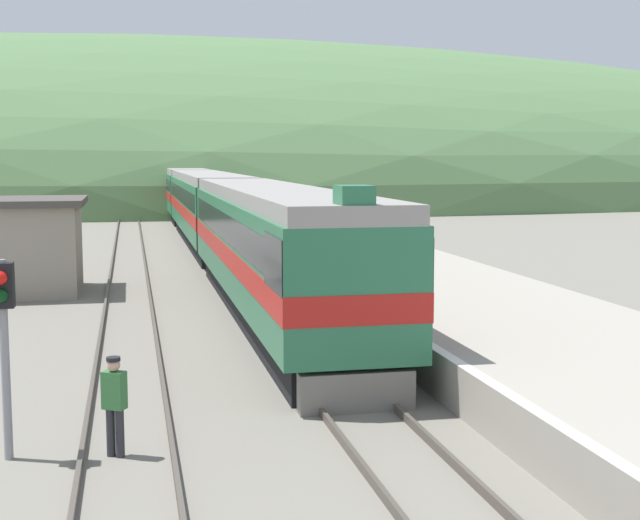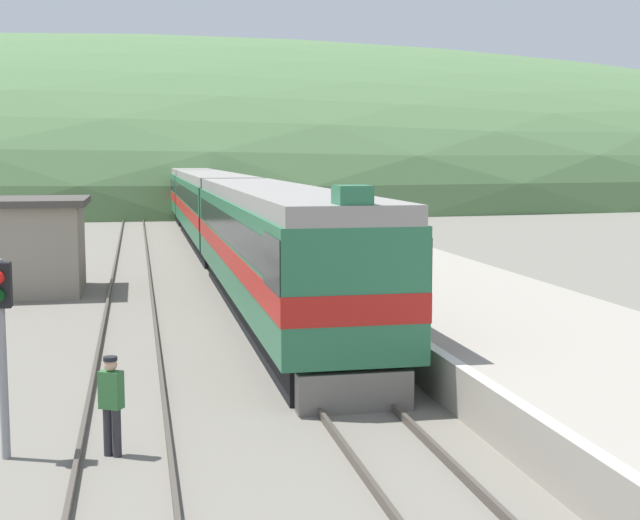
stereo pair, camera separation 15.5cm
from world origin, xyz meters
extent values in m
cube|color=#4C443D|center=(-0.72, 70.00, 0.08)|extent=(0.08, 180.00, 0.16)
cube|color=#4C443D|center=(0.72, 70.00, 0.08)|extent=(0.08, 180.00, 0.16)
cube|color=#4C443D|center=(-4.96, 70.00, 0.08)|extent=(0.08, 180.00, 0.16)
cube|color=#4C443D|center=(-3.53, 70.00, 0.08)|extent=(0.08, 180.00, 0.16)
cube|color=#9E9689|center=(5.03, 50.00, 0.47)|extent=(6.55, 140.00, 0.95)
cube|color=silver|center=(1.87, 50.00, 0.95)|extent=(0.24, 140.00, 0.01)
ellipsoid|color=#517547|center=(0.00, 123.70, 0.00)|extent=(236.60, 106.47, 38.66)
cube|color=black|center=(0.00, 29.80, 0.42)|extent=(2.34, 19.45, 0.85)
cube|color=#286B47|center=(0.00, 29.80, 2.18)|extent=(2.86, 20.69, 2.66)
cube|color=red|center=(0.00, 29.80, 1.97)|extent=(2.89, 20.71, 0.58)
cube|color=black|center=(0.00, 29.80, 2.76)|extent=(2.88, 19.45, 0.80)
cube|color=gray|center=(0.00, 29.80, 3.71)|extent=(2.69, 20.69, 0.40)
cube|color=black|center=(0.00, 20.59, 2.76)|extent=(2.90, 2.20, 1.06)
cube|color=#286B47|center=(0.00, 19.91, 4.09)|extent=(0.64, 0.80, 0.36)
cube|color=slate|center=(0.00, 19.66, 0.38)|extent=(2.23, 0.40, 0.77)
cube|color=black|center=(0.00, 52.27, 0.42)|extent=(2.34, 21.09, 0.85)
cube|color=#286B47|center=(0.00, 52.27, 2.18)|extent=(2.86, 22.44, 2.66)
cube|color=red|center=(0.00, 52.27, 1.97)|extent=(2.89, 22.46, 0.58)
cube|color=black|center=(0.00, 52.27, 2.76)|extent=(2.88, 21.09, 0.80)
cube|color=gray|center=(0.00, 52.27, 3.71)|extent=(2.69, 22.44, 0.40)
cube|color=black|center=(0.00, 75.60, 0.42)|extent=(2.34, 21.09, 0.85)
cube|color=#286B47|center=(0.00, 75.60, 2.18)|extent=(2.86, 22.44, 2.66)
cube|color=red|center=(0.00, 75.60, 1.97)|extent=(2.89, 22.46, 0.58)
cube|color=black|center=(0.00, 75.60, 2.76)|extent=(2.88, 21.09, 0.80)
cube|color=gray|center=(0.00, 75.60, 3.71)|extent=(2.69, 22.44, 0.40)
cube|color=black|center=(0.00, 98.94, 0.42)|extent=(2.34, 21.09, 0.85)
cube|color=#286B47|center=(0.00, 98.94, 2.18)|extent=(2.86, 22.44, 2.66)
cube|color=red|center=(0.00, 98.94, 1.97)|extent=(2.89, 22.46, 0.58)
cube|color=black|center=(0.00, 98.94, 2.76)|extent=(2.88, 21.09, 0.80)
cube|color=gray|center=(0.00, 98.94, 3.71)|extent=(2.69, 22.44, 0.40)
cylinder|color=gray|center=(-6.09, 18.21, 1.60)|extent=(0.14, 0.14, 3.21)
cylinder|color=#2D2D33|center=(-4.50, 18.03, 0.39)|extent=(0.14, 0.14, 0.79)
cylinder|color=#2D2D33|center=(-4.35, 17.94, 0.39)|extent=(0.14, 0.14, 0.79)
cube|color=#336B38|center=(-4.43, 17.98, 1.09)|extent=(0.42, 0.37, 0.61)
sphere|color=tan|center=(-4.43, 17.98, 1.51)|extent=(0.21, 0.21, 0.21)
cylinder|color=black|center=(-4.43, 17.98, 1.60)|extent=(0.22, 0.22, 0.06)
camera|label=1|loc=(-4.10, 3.74, 4.81)|focal=50.00mm
camera|label=2|loc=(-3.95, 3.70, 4.81)|focal=50.00mm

